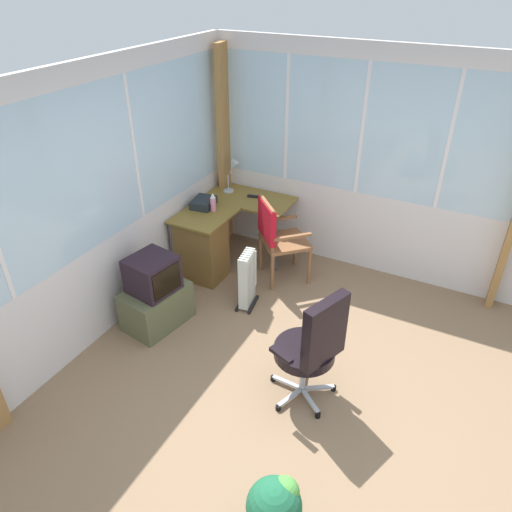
# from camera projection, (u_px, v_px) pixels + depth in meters

# --- Properties ---
(ground) EXTENTS (5.72, 5.35, 0.06)m
(ground) POSITION_uv_depth(u_px,v_px,m) (306.00, 415.00, 3.97)
(ground) COLOR #85684C
(north_window_panel) EXTENTS (4.72, 0.07, 2.52)m
(north_window_panel) POSITION_uv_depth(u_px,v_px,m) (79.00, 220.00, 4.15)
(north_window_panel) COLOR silver
(north_window_panel) RESTS_ON ground
(east_window_panel) EXTENTS (0.07, 4.35, 2.52)m
(east_window_panel) POSITION_uv_depth(u_px,v_px,m) (399.00, 172.00, 5.09)
(east_window_panel) COLOR silver
(east_window_panel) RESTS_ON ground
(curtain_corner) EXTENTS (0.26, 0.10, 2.42)m
(curtain_corner) POSITION_uv_depth(u_px,v_px,m) (225.00, 149.00, 5.82)
(curtain_corner) COLOR #A3733E
(curtain_corner) RESTS_ON ground
(desk) EXTENTS (1.26, 1.05, 0.75)m
(desk) POSITION_uv_depth(u_px,v_px,m) (205.00, 243.00, 5.49)
(desk) COLOR olive
(desk) RESTS_ON ground
(desk_lamp) EXTENTS (0.22, 0.19, 0.41)m
(desk_lamp) POSITION_uv_depth(u_px,v_px,m) (235.00, 170.00, 5.79)
(desk_lamp) COLOR #B2B7BC
(desk_lamp) RESTS_ON desk
(tv_remote) EXTENTS (0.08, 0.16, 0.02)m
(tv_remote) POSITION_uv_depth(u_px,v_px,m) (254.00, 196.00, 5.74)
(tv_remote) COLOR black
(tv_remote) RESTS_ON desk
(spray_bottle) EXTENTS (0.06, 0.06, 0.22)m
(spray_bottle) POSITION_uv_depth(u_px,v_px,m) (213.00, 202.00, 5.39)
(spray_bottle) COLOR pink
(spray_bottle) RESTS_ON desk
(paper_tray) EXTENTS (0.33, 0.28, 0.09)m
(paper_tray) POSITION_uv_depth(u_px,v_px,m) (204.00, 203.00, 5.52)
(paper_tray) COLOR #1F252B
(paper_tray) RESTS_ON desk
(wooden_armchair) EXTENTS (0.68, 0.68, 0.98)m
(wooden_armchair) POSITION_uv_depth(u_px,v_px,m) (274.00, 232.00, 5.29)
(wooden_armchair) COLOR brown
(wooden_armchair) RESTS_ON ground
(office_chair) EXTENTS (0.63, 0.60, 1.09)m
(office_chair) POSITION_uv_depth(u_px,v_px,m) (313.00, 344.00, 3.76)
(office_chair) COLOR #B7B7BF
(office_chair) RESTS_ON ground
(tv_on_stand) EXTENTS (0.70, 0.54, 0.78)m
(tv_on_stand) POSITION_uv_depth(u_px,v_px,m) (155.00, 296.00, 4.75)
(tv_on_stand) COLOR brown
(tv_on_stand) RESTS_ON ground
(space_heater) EXTENTS (0.36, 0.22, 0.64)m
(space_heater) POSITION_uv_depth(u_px,v_px,m) (248.00, 278.00, 5.03)
(space_heater) COLOR silver
(space_heater) RESTS_ON ground
(potted_plant) EXTENTS (0.36, 0.36, 0.45)m
(potted_plant) POSITION_uv_depth(u_px,v_px,m) (275.00, 506.00, 3.01)
(potted_plant) COLOR #2E474B
(potted_plant) RESTS_ON ground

